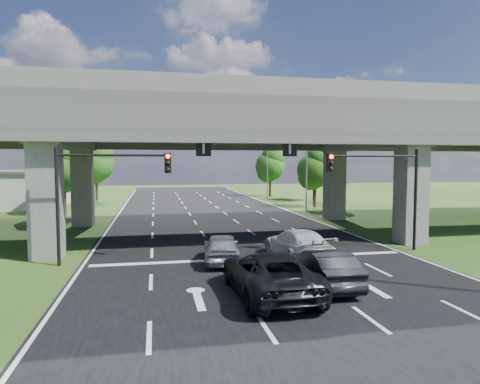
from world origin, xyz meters
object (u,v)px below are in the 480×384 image
object	(u,v)px
streetlight_beyond	(265,158)
car_dark	(325,268)
signal_right	(383,180)
streetlight_far	(303,156)
car_white	(297,244)
car_trailing	(269,274)
car_silver	(222,248)
signal_left	(102,183)

from	to	relation	value
streetlight_beyond	car_dark	distance (m)	43.19
signal_right	streetlight_beyond	size ratio (longest dim) A/B	0.60
streetlight_far	car_dark	bearing A→B (deg)	-107.64
streetlight_beyond	car_white	bearing A→B (deg)	-101.86
streetlight_far	car_trailing	bearing A→B (deg)	-112.13
streetlight_beyond	car_dark	size ratio (longest dim) A/B	2.09
car_silver	car_white	world-z (taller)	car_white
signal_right	car_silver	distance (m)	10.25
streetlight_beyond	car_trailing	world-z (taller)	streetlight_beyond
car_trailing	signal_right	bearing A→B (deg)	-143.35
car_trailing	streetlight_beyond	bearing A→B (deg)	-105.69
streetlight_far	streetlight_beyond	distance (m)	16.00
streetlight_beyond	car_white	size ratio (longest dim) A/B	1.81
car_silver	car_white	bearing A→B (deg)	-173.51
signal_right	car_white	distance (m)	6.51
streetlight_far	car_trailing	world-z (taller)	streetlight_far
signal_left	car_silver	bearing A→B (deg)	-8.89
signal_right	streetlight_beyond	world-z (taller)	streetlight_beyond
signal_left	car_trailing	bearing A→B (deg)	-43.93
car_silver	signal_right	bearing A→B (deg)	-167.91
signal_right	car_dark	distance (m)	9.16
signal_right	streetlight_far	world-z (taller)	streetlight_far
streetlight_far	car_dark	distance (m)	27.83
streetlight_far	car_silver	bearing A→B (deg)	-119.53
car_white	streetlight_far	bearing A→B (deg)	-114.71
streetlight_beyond	car_silver	bearing A→B (deg)	-107.83
car_silver	car_dark	bearing A→B (deg)	131.78
streetlight_beyond	car_trailing	xyz separation A→B (m)	(-10.91, -42.82, -4.96)
car_white	signal_right	bearing A→B (deg)	-174.67
streetlight_beyond	car_silver	size ratio (longest dim) A/B	2.24
streetlight_beyond	car_white	world-z (taller)	streetlight_beyond
car_dark	signal_left	bearing A→B (deg)	-30.13
car_trailing	signal_left	bearing A→B (deg)	-45.33
car_silver	car_trailing	bearing A→B (deg)	106.16
car_dark	streetlight_beyond	bearing A→B (deg)	-99.22
signal_left	car_trailing	distance (m)	10.28
signal_left	streetlight_far	size ratio (longest dim) A/B	0.60
signal_right	streetlight_beyond	bearing A→B (deg)	86.39
signal_right	streetlight_beyond	xyz separation A→B (m)	(2.27, 36.06, 1.66)
signal_left	car_dark	bearing A→B (deg)	-32.06
car_silver	car_dark	size ratio (longest dim) A/B	0.93
signal_right	signal_left	xyz separation A→B (m)	(-15.65, 0.00, 0.00)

